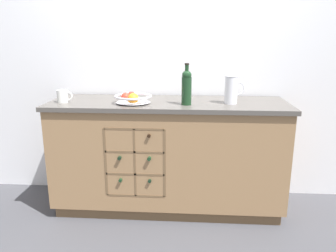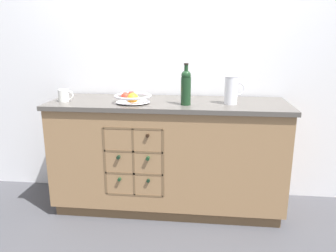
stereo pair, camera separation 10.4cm
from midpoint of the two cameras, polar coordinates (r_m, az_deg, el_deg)
name	(u,v)px [view 1 (the left image)]	position (r m, az deg, el deg)	size (l,w,h in m)	color
ground_plane	(168,206)	(2.94, -1.04, -13.69)	(14.00, 14.00, 0.00)	#424247
back_wall	(171,55)	(2.93, -0.55, 12.32)	(4.40, 0.06, 2.55)	white
kitchen_island	(168,155)	(2.75, -1.16, -5.09)	(1.90, 0.61, 0.92)	brown
fruit_bowl	(133,98)	(2.57, -7.34, 4.87)	(0.29, 0.29, 0.09)	silver
white_pitcher	(231,89)	(2.56, 9.85, 6.34)	(0.16, 0.10, 0.22)	white
ceramic_mug	(63,96)	(2.73, -18.89, 4.93)	(0.12, 0.08, 0.10)	white
standing_wine_bottle	(187,86)	(2.48, 2.05, 6.90)	(0.08, 0.08, 0.31)	#19381E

